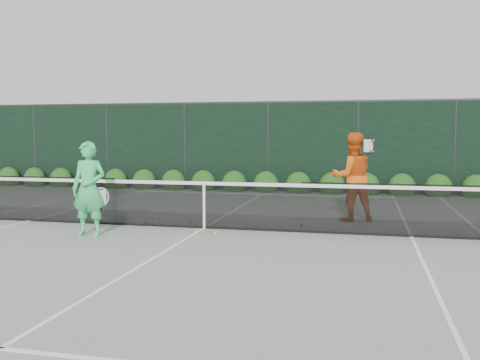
# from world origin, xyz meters

# --- Properties ---
(ground) EXTENTS (80.00, 80.00, 0.00)m
(ground) POSITION_xyz_m (0.00, 0.00, 0.00)
(ground) COLOR gray
(ground) RESTS_ON ground
(tennis_net) EXTENTS (12.90, 0.10, 1.07)m
(tennis_net) POSITION_xyz_m (-0.02, 0.00, 0.53)
(tennis_net) COLOR black
(tennis_net) RESTS_ON ground
(player_woman) EXTENTS (0.68, 0.46, 1.82)m
(player_woman) POSITION_xyz_m (-1.93, -1.24, 0.91)
(player_woman) COLOR #3ED470
(player_woman) RESTS_ON ground
(player_man) EXTENTS (1.16, 1.04, 1.99)m
(player_man) POSITION_xyz_m (2.96, 1.73, 1.00)
(player_man) COLOR orange
(player_man) RESTS_ON ground
(court_lines) EXTENTS (11.03, 23.83, 0.01)m
(court_lines) POSITION_xyz_m (0.00, 0.00, 0.01)
(court_lines) COLOR white
(court_lines) RESTS_ON ground
(windscreen_fence) EXTENTS (32.00, 21.07, 3.06)m
(windscreen_fence) POSITION_xyz_m (0.00, -2.71, 1.51)
(windscreen_fence) COLOR black
(windscreen_fence) RESTS_ON ground
(hedge_row) EXTENTS (31.66, 0.65, 0.94)m
(hedge_row) POSITION_xyz_m (-0.00, 7.15, 0.23)
(hedge_row) COLOR #16350E
(hedge_row) RESTS_ON ground
(tennis_balls) EXTENTS (3.35, 1.50, 0.07)m
(tennis_balls) POSITION_xyz_m (-0.14, 0.18, 0.03)
(tennis_balls) COLOR #B7E132
(tennis_balls) RESTS_ON ground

